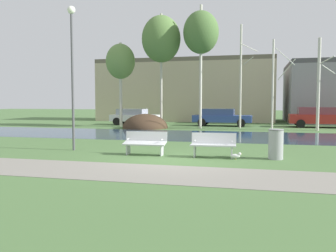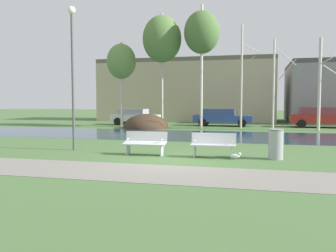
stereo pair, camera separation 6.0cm
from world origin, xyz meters
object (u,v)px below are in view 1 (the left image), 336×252
object	(u,v)px
bench_right	(213,144)
parked_sedan_second_blue	(221,117)
trash_bin	(276,144)
streetlamp	(72,56)
seagull	(236,156)
parked_hatch_third_red	(320,117)
bench_left	(145,142)
parked_van_nearest_white	(135,116)

from	to	relation	value
bench_right	parked_sedan_second_blue	distance (m)	16.52
trash_bin	streetlamp	distance (m)	8.61
trash_bin	seagull	world-z (taller)	trash_bin
bench_right	seagull	distance (m)	0.92
bench_right	parked_hatch_third_red	size ratio (longest dim) A/B	0.34
bench_right	seagull	size ratio (longest dim) A/B	4.01
bench_left	streetlamp	xyz separation A→B (m)	(-3.24, 0.53, 3.37)
seagull	parked_hatch_third_red	world-z (taller)	parked_hatch_third_red
parked_van_nearest_white	seagull	bearing A→B (deg)	-60.20
bench_left	parked_hatch_third_red	xyz separation A→B (m)	(8.77, 16.65, 0.34)
bench_left	parked_van_nearest_white	size ratio (longest dim) A/B	0.39
streetlamp	parked_hatch_third_red	size ratio (longest dim) A/B	1.23
bench_right	parked_sedan_second_blue	xyz separation A→B (m)	(-1.29, 16.47, 0.27)
streetlamp	bench_right	bearing A→B (deg)	-5.27
parked_van_nearest_white	parked_sedan_second_blue	bearing A→B (deg)	3.42
parked_sedan_second_blue	parked_hatch_third_red	size ratio (longest dim) A/B	1.00
bench_left	bench_right	world-z (taller)	same
bench_right	seagull	bearing A→B (deg)	-17.43
bench_left	trash_bin	size ratio (longest dim) A/B	1.54
trash_bin	parked_sedan_second_blue	distance (m)	16.69
bench_left	streetlamp	bearing A→B (deg)	170.65
trash_bin	parked_hatch_third_red	xyz separation A→B (m)	(4.07, 16.52, 0.27)
seagull	parked_van_nearest_white	distance (m)	18.79
bench_right	streetlamp	bearing A→B (deg)	174.73
parked_sedan_second_blue	bench_right	bearing A→B (deg)	-85.54
trash_bin	parked_van_nearest_white	size ratio (longest dim) A/B	0.25
bench_right	trash_bin	world-z (taller)	trash_bin
bench_left	parked_hatch_third_red	world-z (taller)	parked_hatch_third_red
bench_right	parked_van_nearest_white	distance (m)	18.16
bench_left	bench_right	bearing A→B (deg)	0.00
parked_van_nearest_white	parked_hatch_third_red	size ratio (longest dim) A/B	0.87
parked_van_nearest_white	bench_left	bearing A→B (deg)	-69.59
streetlamp	parked_sedan_second_blue	bearing A→B (deg)	74.22
bench_right	parked_van_nearest_white	xyz separation A→B (m)	(-8.52, 16.04, 0.26)
bench_left	trash_bin	bearing A→B (deg)	1.69
parked_hatch_third_red	bench_left	bearing A→B (deg)	-117.77
bench_right	parked_hatch_third_red	xyz separation A→B (m)	(6.22, 16.65, 0.34)
bench_left	parked_van_nearest_white	xyz separation A→B (m)	(-5.97, 16.04, 0.26)
bench_left	seagull	bearing A→B (deg)	-4.34
trash_bin	streetlamp	world-z (taller)	streetlamp
seagull	parked_hatch_third_red	size ratio (longest dim) A/B	0.09
streetlamp	parked_sedan_second_blue	world-z (taller)	streetlamp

